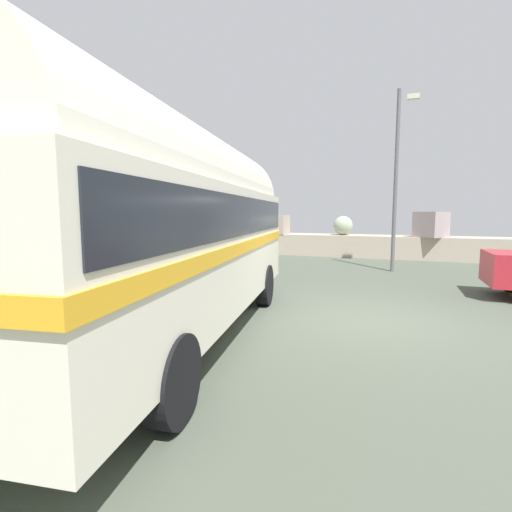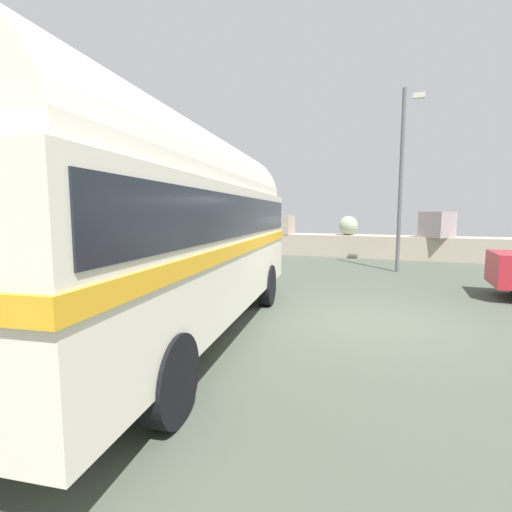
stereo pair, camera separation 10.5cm
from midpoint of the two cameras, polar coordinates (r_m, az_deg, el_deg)
ground at (r=8.10m, az=17.81°, el=-9.47°), size 32.00×26.00×0.02m
breakwater at (r=19.61m, az=19.79°, el=1.80°), size 31.36×2.23×2.50m
vintage_coach at (r=6.60m, az=-11.75°, el=5.12°), size 3.86×8.87×3.70m
lamp_post at (r=15.08m, az=21.63°, el=11.89°), size 0.77×1.03×6.64m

